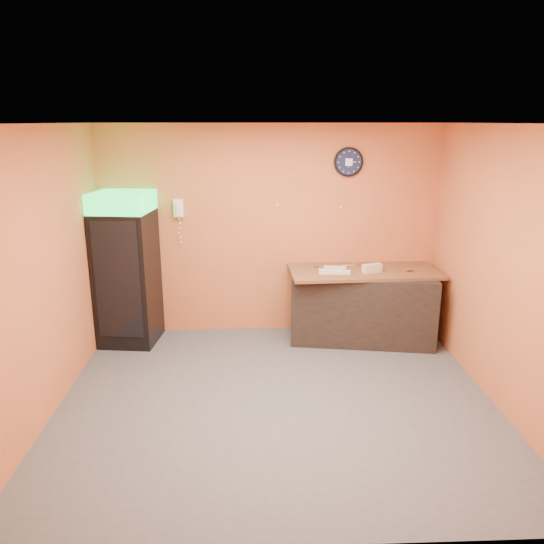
{
  "coord_description": "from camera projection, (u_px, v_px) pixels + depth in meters",
  "views": [
    {
      "loc": [
        -0.25,
        -4.98,
        2.82
      ],
      "look_at": [
        -0.02,
        0.6,
        1.23
      ],
      "focal_mm": 35.0,
      "sensor_mm": 36.0,
      "label": 1
    }
  ],
  "objects": [
    {
      "name": "butcher_paper",
      "position": [
        364.0,
        271.0,
        6.89
      ],
      "size": [
        1.95,
        0.92,
        0.04
      ],
      "primitive_type": "cube",
      "rotation": [
        0.0,
        0.0,
        0.04
      ],
      "color": "brown",
      "rests_on": "prep_counter"
    },
    {
      "name": "wrapped_sandwich_left",
      "position": [
        331.0,
        272.0,
        6.72
      ],
      "size": [
        0.31,
        0.15,
        0.04
      ],
      "primitive_type": "cube",
      "rotation": [
        0.0,
        0.0,
        -0.11
      ],
      "color": "silver",
      "rests_on": "butcher_paper"
    },
    {
      "name": "kitchen_tool",
      "position": [
        355.0,
        264.0,
        7.05
      ],
      "size": [
        0.07,
        0.07,
        0.07
      ],
      "primitive_type": "cylinder",
      "color": "silver",
      "rests_on": "butcher_paper"
    },
    {
      "name": "beverage_cooler",
      "position": [
        127.0,
        272.0,
        6.77
      ],
      "size": [
        0.77,
        0.78,
        1.98
      ],
      "rotation": [
        0.0,
        0.0,
        -0.12
      ],
      "color": "black",
      "rests_on": "floor"
    },
    {
      "name": "sub_roll_stack",
      "position": [
        372.0,
        268.0,
        6.76
      ],
      "size": [
        0.27,
        0.18,
        0.11
      ],
      "rotation": [
        0.0,
        0.0,
        0.39
      ],
      "color": "beige",
      "rests_on": "butcher_paper"
    },
    {
      "name": "wrapped_sandwich_mid",
      "position": [
        340.0,
        272.0,
        6.72
      ],
      "size": [
        0.28,
        0.15,
        0.04
      ],
      "primitive_type": "cube",
      "rotation": [
        0.0,
        0.0,
        -0.2
      ],
      "color": "silver",
      "rests_on": "butcher_paper"
    },
    {
      "name": "wrapped_sandwich_right",
      "position": [
        335.0,
        268.0,
        6.88
      ],
      "size": [
        0.3,
        0.15,
        0.04
      ],
      "primitive_type": "cube",
      "rotation": [
        0.0,
        0.0,
        -0.15
      ],
      "color": "silver",
      "rests_on": "butcher_paper"
    },
    {
      "name": "left_wall",
      "position": [
        44.0,
        274.0,
        5.1
      ],
      "size": [
        0.02,
        4.0,
        2.8
      ],
      "primitive_type": "cube",
      "color": "#D36A3B",
      "rests_on": "floor"
    },
    {
      "name": "prep_counter",
      "position": [
        362.0,
        306.0,
        7.02
      ],
      "size": [
        1.94,
        1.1,
        0.92
      ],
      "primitive_type": "cube",
      "rotation": [
        0.0,
        0.0,
        -0.16
      ],
      "color": "black",
      "rests_on": "floor"
    },
    {
      "name": "right_wall",
      "position": [
        502.0,
        269.0,
        5.27
      ],
      "size": [
        0.02,
        4.0,
        2.8
      ],
      "primitive_type": "cube",
      "color": "#D36A3B",
      "rests_on": "floor"
    },
    {
      "name": "back_wall",
      "position": [
        270.0,
        231.0,
        7.1
      ],
      "size": [
        4.5,
        0.02,
        2.8
      ],
      "primitive_type": "cube",
      "color": "#D36A3B",
      "rests_on": "floor"
    },
    {
      "name": "floor",
      "position": [
        277.0,
        400.0,
        5.57
      ],
      "size": [
        4.5,
        4.5,
        0.0
      ],
      "primitive_type": "plane",
      "color": "#47474C",
      "rests_on": "ground"
    },
    {
      "name": "ceiling",
      "position": [
        277.0,
        123.0,
        4.8
      ],
      "size": [
        4.5,
        4.0,
        0.02
      ],
      "primitive_type": "cube",
      "color": "white",
      "rests_on": "back_wall"
    },
    {
      "name": "wall_phone",
      "position": [
        179.0,
        208.0,
        6.92
      ],
      "size": [
        0.13,
        0.11,
        0.23
      ],
      "color": "white",
      "rests_on": "back_wall"
    },
    {
      "name": "wall_clock",
      "position": [
        349.0,
        162.0,
        6.87
      ],
      "size": [
        0.38,
        0.06,
        0.38
      ],
      "color": "black",
      "rests_on": "back_wall"
    }
  ]
}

